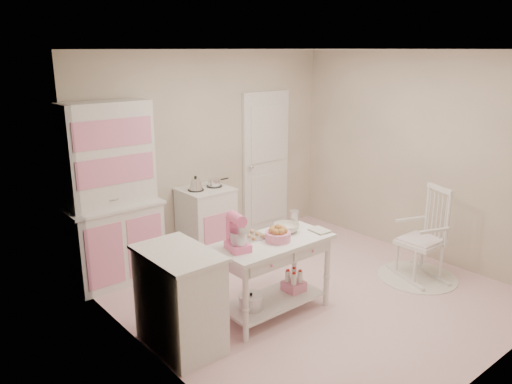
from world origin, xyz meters
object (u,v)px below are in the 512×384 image
stove (206,223)px  work_table (273,277)px  rocking_chair (421,234)px  base_cabinet (180,300)px  bread_basket (278,237)px  hutch (113,195)px  stand_mixer (238,233)px

stove → work_table: 1.68m
stove → rocking_chair: (1.54, -2.13, 0.09)m
base_cabinet → bread_basket: 1.12m
hutch → stand_mixer: size_ratio=6.12×
work_table → bread_basket: size_ratio=4.80×
rocking_chair → bread_basket: 1.92m
bread_basket → work_table: bearing=111.8°
base_cabinet → bread_basket: base_cabinet is taller
work_table → rocking_chair: bearing=-14.5°
hutch → base_cabinet: hutch is taller
hutch → stand_mixer: hutch is taller
work_table → bread_basket: bearing=-68.2°
hutch → stand_mixer: 1.74m
base_cabinet → rocking_chair: bearing=-11.3°
stove → base_cabinet: 2.05m
hutch → work_table: size_ratio=1.73×
hutch → bread_basket: size_ratio=8.32×
work_table → stand_mixer: bearing=177.3°
hutch → rocking_chair: 3.54m
base_cabinet → bread_basket: size_ratio=3.68×
rocking_chair → base_cabinet: bearing=-171.2°
rocking_chair → stand_mixer: bearing=-172.3°
stove → rocking_chair: rocking_chair is taller
work_table → stand_mixer: size_ratio=3.53×
stove → base_cabinet: same height
stand_mixer → hutch: bearing=116.8°
work_table → bread_basket: (0.02, -0.05, 0.45)m
hutch → stove: 1.33m
rocking_chair → bread_basket: (-1.85, 0.43, 0.30)m
bread_basket → base_cabinet: bearing=172.1°
hutch → stove: size_ratio=2.26×
bread_basket → rocking_chair: bearing=-13.2°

